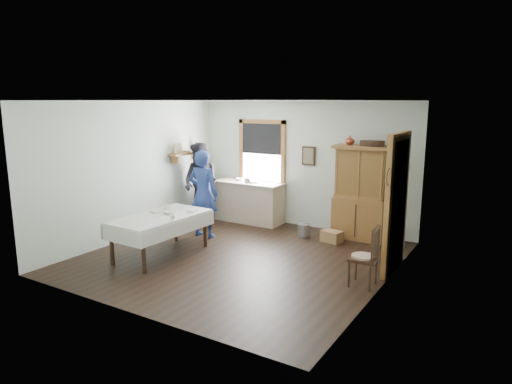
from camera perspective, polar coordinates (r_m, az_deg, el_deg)
room at (r=7.73m, az=-2.19°, el=1.30°), size 5.01×5.01×2.70m
window at (r=10.28m, az=0.75°, el=5.39°), size 1.18×0.07×1.48m
doorway at (r=7.56m, az=17.28°, el=-0.89°), size 0.09×1.14×2.22m
wall_shelf at (r=10.32m, az=-8.49°, el=4.96°), size 0.24×1.00×0.44m
framed_picture at (r=9.76m, az=6.57°, el=4.51°), size 0.30×0.04×0.40m
rug_beater at (r=6.94m, az=16.38°, el=2.79°), size 0.01×0.27×0.27m
work_counter at (r=10.30m, az=-0.88°, el=-1.23°), size 1.60×0.62×0.92m
china_hutch at (r=9.15m, az=12.92°, el=-0.12°), size 1.10×0.54×1.85m
dining_table at (r=8.24m, az=-11.78°, el=-5.37°), size 1.02×1.85×0.73m
spindle_chair at (r=6.94m, az=13.30°, el=-7.77°), size 0.46×0.46×0.92m
pail at (r=9.28m, az=5.98°, el=-4.77°), size 0.30×0.30×0.27m
wicker_basket at (r=9.02m, az=9.44°, el=-5.49°), size 0.42×0.33×0.22m
woman_blue at (r=9.15m, az=-6.59°, el=-0.62°), size 0.62×0.44×1.63m
figure_dark at (r=10.18m, az=-6.90°, el=0.71°), size 0.84×0.67×1.67m
table_cup_a at (r=8.59m, az=-11.09°, el=-1.83°), size 0.15×0.15×0.09m
table_cup_b at (r=7.79m, az=-10.44°, el=-3.16°), size 0.11×0.11×0.09m
table_bowl at (r=8.26m, az=-10.82°, el=-2.47°), size 0.31×0.31×0.06m
counter_book at (r=10.14m, az=-0.87°, el=1.27°), size 0.27×0.28×0.02m
counter_bowl at (r=10.39m, az=-2.05°, el=1.61°), size 0.23×0.23×0.06m
shelf_bowl at (r=10.33m, az=-8.45°, el=5.10°), size 0.22×0.22×0.05m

